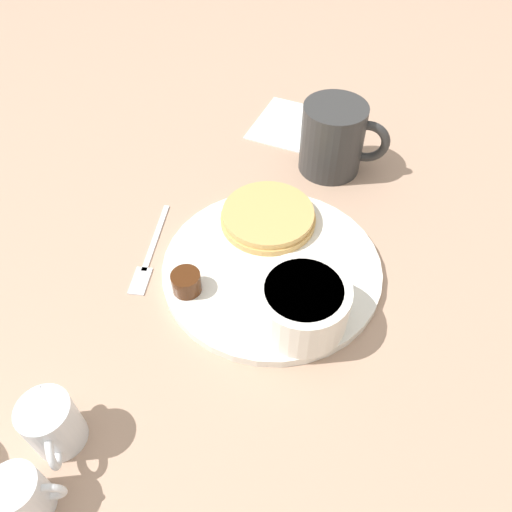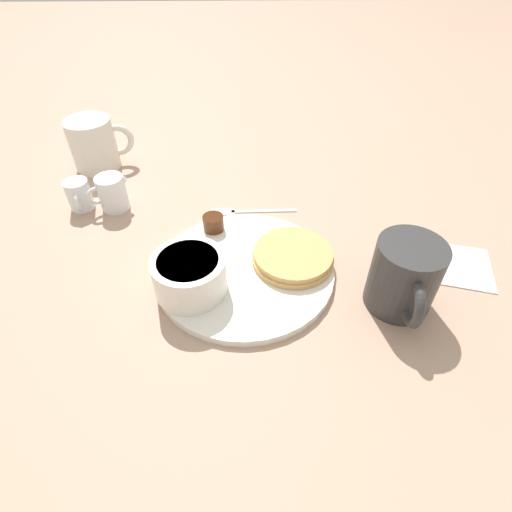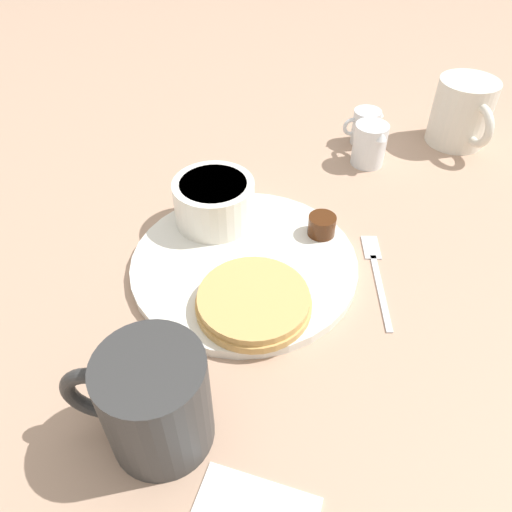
% 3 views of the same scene
% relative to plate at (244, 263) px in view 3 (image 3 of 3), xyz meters
% --- Properties ---
extents(ground_plane, '(4.00, 4.00, 0.00)m').
position_rel_plate_xyz_m(ground_plane, '(0.00, 0.00, -0.01)').
color(ground_plane, tan).
extents(plate, '(0.27, 0.27, 0.01)m').
position_rel_plate_xyz_m(plate, '(0.00, 0.00, 0.00)').
color(plate, white).
rests_on(plate, ground_plane).
extents(pancake_stack, '(0.12, 0.12, 0.02)m').
position_rel_plate_xyz_m(pancake_stack, '(0.07, 0.01, 0.01)').
color(pancake_stack, tan).
rests_on(pancake_stack, plate).
extents(bowl, '(0.10, 0.10, 0.06)m').
position_rel_plate_xyz_m(bowl, '(-0.07, -0.04, 0.04)').
color(bowl, white).
rests_on(bowl, plate).
extents(syrup_cup, '(0.03, 0.03, 0.03)m').
position_rel_plate_xyz_m(syrup_cup, '(-0.05, 0.09, 0.02)').
color(syrup_cup, '#47230F').
rests_on(syrup_cup, plate).
extents(butter_ramekin, '(0.04, 0.04, 0.04)m').
position_rel_plate_xyz_m(butter_ramekin, '(-0.10, -0.03, 0.02)').
color(butter_ramekin, white).
rests_on(butter_ramekin, plate).
extents(coffee_mug, '(0.09, 0.13, 0.10)m').
position_rel_plate_xyz_m(coffee_mug, '(0.21, -0.06, 0.05)').
color(coffee_mug, '#333333').
rests_on(coffee_mug, ground_plane).
extents(creamer_pitcher_near, '(0.07, 0.05, 0.06)m').
position_rel_plate_xyz_m(creamer_pitcher_near, '(-0.23, 0.17, 0.03)').
color(creamer_pitcher_near, white).
rests_on(creamer_pitcher_near, ground_plane).
extents(creamer_pitcher_far, '(0.04, 0.06, 0.06)m').
position_rel_plate_xyz_m(creamer_pitcher_far, '(-0.29, 0.18, 0.02)').
color(creamer_pitcher_far, white).
rests_on(creamer_pitcher_far, ground_plane).
extents(fork, '(0.15, 0.02, 0.00)m').
position_rel_plate_xyz_m(fork, '(-0.00, 0.16, -0.00)').
color(fork, silver).
rests_on(fork, ground_plane).
extents(second_mug, '(0.12, 0.09, 0.10)m').
position_rel_plate_xyz_m(second_mug, '(-0.30, 0.32, 0.04)').
color(second_mug, silver).
rests_on(second_mug, ground_plane).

